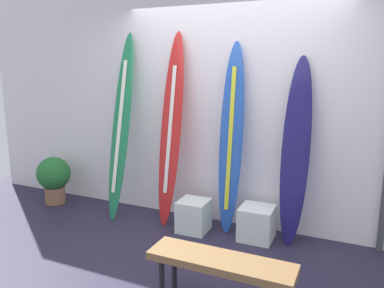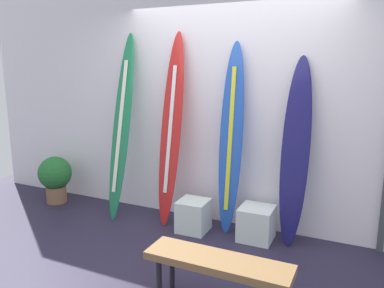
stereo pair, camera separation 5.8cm
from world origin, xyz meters
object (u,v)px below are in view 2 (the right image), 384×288
(surfboard_crimson, at_px, (171,131))
(surfboard_cobalt, at_px, (231,140))
(surfboard_emerald, at_px, (122,126))
(bench, at_px, (218,265))
(display_block_left, at_px, (256,223))
(display_block_center, at_px, (193,216))
(potted_plant, at_px, (55,176))
(surfboard_navy, at_px, (295,153))

(surfboard_crimson, height_order, surfboard_cobalt, surfboard_crimson)
(surfboard_emerald, distance_m, bench, 2.33)
(surfboard_crimson, bearing_deg, bench, -50.62)
(surfboard_cobalt, xyz_separation_m, display_block_left, (0.35, -0.11, -0.86))
(surfboard_emerald, bearing_deg, surfboard_cobalt, 5.02)
(surfboard_emerald, distance_m, display_block_center, 1.37)
(display_block_left, relative_size, bench, 0.32)
(surfboard_cobalt, xyz_separation_m, potted_plant, (-2.44, -0.18, -0.67))
(surfboard_navy, xyz_separation_m, bench, (-0.27, -1.43, -0.59))
(surfboard_cobalt, bearing_deg, potted_plant, -175.83)
(display_block_center, bearing_deg, potted_plant, 179.19)
(surfboard_crimson, xyz_separation_m, display_block_left, (1.06, -0.06, -0.92))
(surfboard_emerald, bearing_deg, potted_plant, -176.90)
(surfboard_navy, bearing_deg, display_block_left, -162.98)
(surfboard_emerald, height_order, bench, surfboard_emerald)
(surfboard_crimson, xyz_separation_m, potted_plant, (-1.73, -0.12, -0.73))
(surfboard_crimson, height_order, surfboard_navy, surfboard_crimson)
(surfboard_navy, distance_m, display_block_center, 1.33)
(bench, bearing_deg, surfboard_crimson, 129.38)
(potted_plant, bearing_deg, surfboard_navy, 3.12)
(surfboard_emerald, bearing_deg, surfboard_navy, 3.13)
(potted_plant, bearing_deg, bench, -23.78)
(surfboard_crimson, height_order, bench, surfboard_crimson)
(surfboard_emerald, relative_size, bench, 2.00)
(surfboard_crimson, xyz_separation_m, bench, (1.13, -1.38, -0.72))
(surfboard_emerald, distance_m, surfboard_navy, 2.06)
(surfboard_cobalt, height_order, bench, surfboard_cobalt)
(display_block_left, distance_m, display_block_center, 0.71)
(surfboard_emerald, xyz_separation_m, display_block_left, (1.70, 0.01, -0.94))
(surfboard_crimson, relative_size, surfboard_navy, 1.14)
(surfboard_emerald, height_order, display_block_left, surfboard_emerald)
(surfboard_emerald, xyz_separation_m, bench, (1.78, -1.32, -0.74))
(bench, bearing_deg, surfboard_cobalt, 106.32)
(display_block_left, relative_size, potted_plant, 0.57)
(surfboard_cobalt, bearing_deg, bench, -73.68)
(surfboard_navy, height_order, display_block_center, surfboard_navy)
(surfboard_emerald, height_order, surfboard_cobalt, surfboard_emerald)
(surfboard_emerald, distance_m, potted_plant, 1.32)
(surfboard_emerald, relative_size, display_block_center, 6.24)
(surfboard_navy, bearing_deg, surfboard_cobalt, 179.42)
(display_block_center, xyz_separation_m, bench, (0.78, -1.23, 0.20))
(bench, bearing_deg, surfboard_navy, 79.13)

